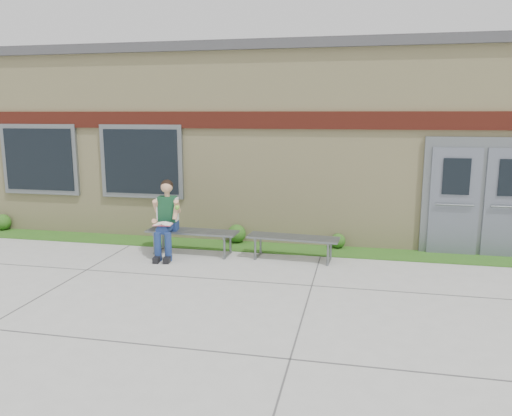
# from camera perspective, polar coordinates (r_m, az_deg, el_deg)

# --- Properties ---
(ground) EXTENTS (80.00, 80.00, 0.00)m
(ground) POSITION_cam_1_polar(r_m,az_deg,el_deg) (7.88, -1.33, -9.58)
(ground) COLOR #9E9E99
(ground) RESTS_ON ground
(grass_strip) EXTENTS (16.00, 0.80, 0.02)m
(grass_strip) POSITION_cam_1_polar(r_m,az_deg,el_deg) (10.30, 1.98, -4.59)
(grass_strip) COLOR #194913
(grass_strip) RESTS_ON ground
(school_building) EXTENTS (16.20, 6.22, 4.20)m
(school_building) POSITION_cam_1_polar(r_m,az_deg,el_deg) (13.30, 4.58, 8.00)
(school_building) COLOR beige
(school_building) RESTS_ON ground
(bench_left) EXTENTS (1.82, 0.55, 0.47)m
(bench_left) POSITION_cam_1_polar(r_m,az_deg,el_deg) (9.92, -7.29, -3.18)
(bench_left) COLOR slate
(bench_left) RESTS_ON ground
(bench_right) EXTENTS (1.75, 0.60, 0.45)m
(bench_right) POSITION_cam_1_polar(r_m,az_deg,el_deg) (9.47, 4.25, -3.89)
(bench_right) COLOR slate
(bench_right) RESTS_ON ground
(girl) EXTENTS (0.58, 0.93, 1.48)m
(girl) POSITION_cam_1_polar(r_m,az_deg,el_deg) (9.79, -10.23, -1.08)
(girl) COLOR navy
(girl) RESTS_ON ground
(shrub_west) EXTENTS (0.37, 0.37, 0.37)m
(shrub_west) POSITION_cam_1_polar(r_m,az_deg,el_deg) (13.23, -26.96, -1.45)
(shrub_west) COLOR #194913
(shrub_west) RESTS_ON grass_strip
(shrub_mid) EXTENTS (0.39, 0.39, 0.39)m
(shrub_mid) POSITION_cam_1_polar(r_m,az_deg,el_deg) (10.66, -2.22, -2.94)
(shrub_mid) COLOR #194913
(shrub_mid) RESTS_ON grass_strip
(shrub_east) EXTENTS (0.30, 0.30, 0.30)m
(shrub_east) POSITION_cam_1_polar(r_m,az_deg,el_deg) (10.37, 9.35, -3.71)
(shrub_east) COLOR #194913
(shrub_east) RESTS_ON grass_strip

